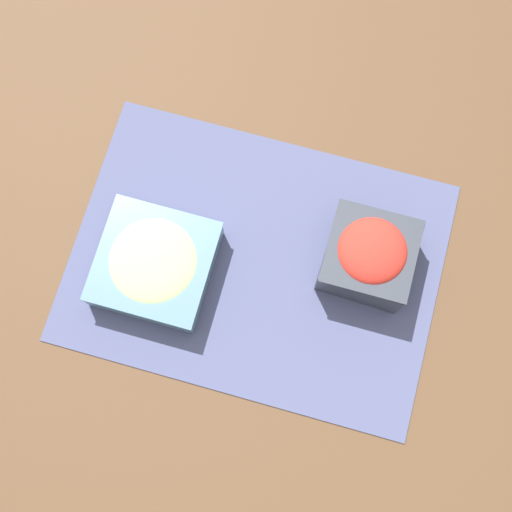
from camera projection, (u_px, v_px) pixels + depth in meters
ground_plane at (256, 262)px, 1.03m from camera, size 3.00×3.00×0.00m
placemat at (256, 262)px, 1.03m from camera, size 0.52×0.38×0.00m
tomato_bowl at (370, 255)px, 0.99m from camera, size 0.12×0.12×0.08m
cucumber_bowl at (155, 263)px, 1.00m from camera, size 0.16×0.16×0.05m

